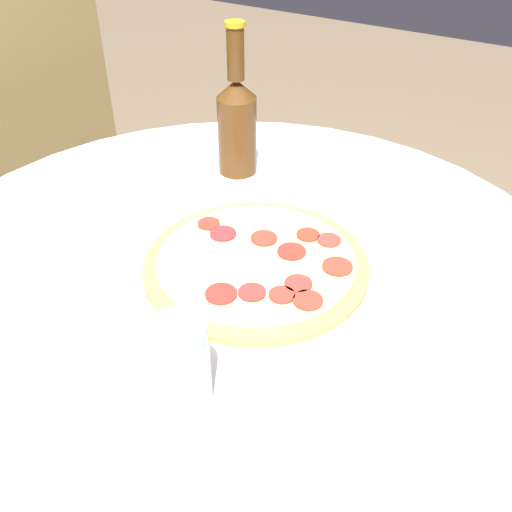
{
  "coord_description": "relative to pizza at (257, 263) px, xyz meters",
  "views": [
    {
      "loc": [
        -0.55,
        -0.38,
        1.25
      ],
      "look_at": [
        0.01,
        -0.03,
        0.76
      ],
      "focal_mm": 40.0,
      "sensor_mm": 36.0,
      "label": 1
    }
  ],
  "objects": [
    {
      "name": "drinking_glass",
      "position": [
        -0.25,
        -0.06,
        0.05
      ],
      "size": [
        0.06,
        0.06,
        0.12
      ],
      "color": "silver",
      "rests_on": "table"
    },
    {
      "name": "beer_bottle",
      "position": [
        0.23,
        0.19,
        0.09
      ],
      "size": [
        0.07,
        0.07,
        0.27
      ],
      "color": "#563314",
      "rests_on": "table"
    },
    {
      "name": "pizza",
      "position": [
        0.0,
        0.0,
        0.0
      ],
      "size": [
        0.33,
        0.33,
        0.02
      ],
      "color": "tan",
      "rests_on": "table"
    },
    {
      "name": "table",
      "position": [
        -0.01,
        0.03,
        -0.19
      ],
      "size": [
        1.04,
        1.04,
        0.74
      ],
      "color": "white",
      "rests_on": "ground_plane"
    }
  ]
}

